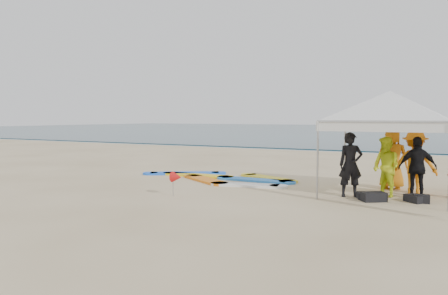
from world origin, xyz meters
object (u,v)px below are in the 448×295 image
object	(u,v)px
person_orange_a	(415,163)
canopy_tent	(390,91)
person_orange_b	(392,158)
person_black_a	(351,165)
surfboard_spread	(223,178)
marker_pennant	(177,177)
person_black_b	(418,168)
person_yellow	(386,167)

from	to	relation	value
person_orange_a	canopy_tent	size ratio (longest dim) A/B	0.41
person_orange_a	person_orange_b	size ratio (longest dim) A/B	0.96
person_black_a	surfboard_spread	distance (m)	4.65
person_orange_a	marker_pennant	size ratio (longest dim) A/B	2.67
person_black_b	person_orange_b	size ratio (longest dim) A/B	0.88
person_black_a	person_orange_b	xyz separation A→B (m)	(0.77, 1.82, 0.05)
person_yellow	canopy_tent	distance (m)	1.96
person_black_b	person_orange_b	bearing A→B (deg)	-76.82
person_orange_a	person_orange_b	xyz separation A→B (m)	(-0.66, 0.83, 0.03)
person_orange_b	marker_pennant	bearing A→B (deg)	29.72
canopy_tent	surfboard_spread	size ratio (longest dim) A/B	0.78
canopy_tent	marker_pennant	xyz separation A→B (m)	(-4.79, -2.76, -2.22)
marker_pennant	person_black_b	bearing A→B (deg)	25.29
person_black_a	surfboard_spread	xyz separation A→B (m)	(-4.40, 1.26, -0.80)
person_orange_b	marker_pennant	size ratio (longest dim) A/B	2.77
surfboard_spread	person_orange_b	bearing A→B (deg)	6.25
person_orange_b	canopy_tent	size ratio (longest dim) A/B	0.43
person_orange_b	canopy_tent	world-z (taller)	canopy_tent
person_black_a	person_yellow	world-z (taller)	person_black_a
canopy_tent	surfboard_spread	bearing A→B (deg)	173.99
canopy_tent	marker_pennant	distance (m)	5.96
marker_pennant	person_black_a	bearing A→B (deg)	27.23
person_orange_b	surfboard_spread	distance (m)	5.27
person_black_a	marker_pennant	size ratio (longest dim) A/B	2.61
person_yellow	marker_pennant	distance (m)	5.40
person_yellow	person_orange_a	distance (m)	0.84
canopy_tent	person_orange_a	bearing A→B (deg)	25.05
surfboard_spread	marker_pennant	bearing A→B (deg)	-82.73
person_yellow	person_black_b	distance (m)	0.74
person_black_a	person_yellow	distance (m)	0.92
person_orange_b	surfboard_spread	xyz separation A→B (m)	(-5.17, -0.57, -0.85)
person_orange_a	surfboard_spread	bearing A→B (deg)	-3.84
canopy_tent	person_yellow	bearing A→B (deg)	-92.79
person_yellow	person_black_b	bearing A→B (deg)	44.96
surfboard_spread	person_black_b	bearing A→B (deg)	-6.73
person_orange_a	surfboard_spread	distance (m)	5.89
person_orange_a	canopy_tent	world-z (taller)	canopy_tent
surfboard_spread	person_black_a	bearing A→B (deg)	-15.96
person_orange_a	marker_pennant	bearing A→B (deg)	28.08
marker_pennant	person_orange_b	bearing A→B (deg)	39.18
person_orange_b	surfboard_spread	world-z (taller)	person_orange_b
person_black_b	person_orange_b	xyz separation A→B (m)	(-0.76, 1.27, 0.10)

